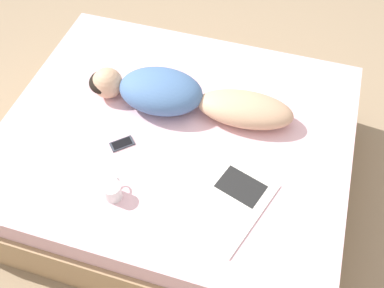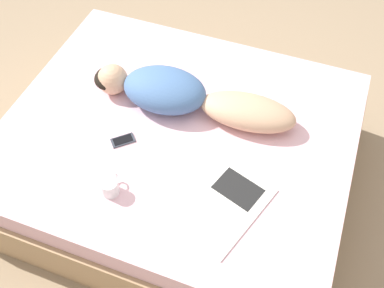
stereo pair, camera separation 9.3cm
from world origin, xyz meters
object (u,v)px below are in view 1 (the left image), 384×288
open_magazine (228,203)px  coffee_mug (113,191)px  person (181,96)px  cell_phone (122,144)px

open_magazine → coffee_mug: (-0.13, 0.58, 0.04)m
person → open_magazine: person is taller
open_magazine → coffee_mug: size_ratio=4.47×
open_magazine → cell_phone: 0.69m
person → coffee_mug: person is taller
open_magazine → coffee_mug: coffee_mug is taller
open_magazine → cell_phone: (0.20, 0.66, 0.00)m
open_magazine → cell_phone: bearing=91.9°
coffee_mug → cell_phone: bearing=15.3°
coffee_mug → open_magazine: bearing=-77.5°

